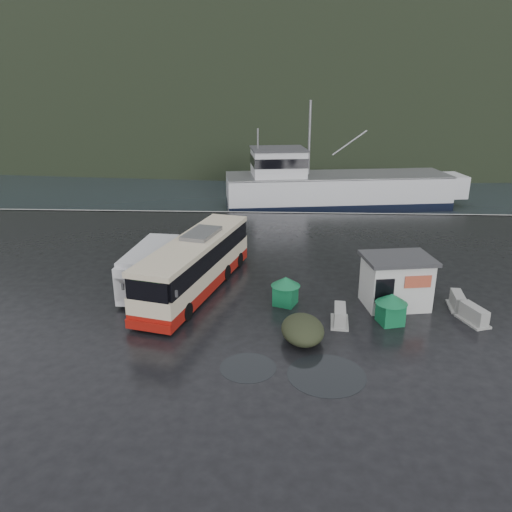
{
  "coord_description": "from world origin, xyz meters",
  "views": [
    {
      "loc": [
        0.65,
        -24.53,
        11.53
      ],
      "look_at": [
        -0.63,
        3.2,
        1.7
      ],
      "focal_mm": 35.0,
      "sensor_mm": 36.0,
      "label": 1
    }
  ],
  "objects_px": {
    "waste_bin_right": "(389,323)",
    "jersey_barrier_c": "(472,322)",
    "white_van": "(153,289)",
    "jersey_barrier_b": "(456,308)",
    "waste_bin_left": "(285,304)",
    "jersey_barrier_a": "(339,323)",
    "dome_tent": "(302,340)",
    "fishing_trawler": "(337,193)",
    "coach_bus": "(197,289)",
    "ticket_kiosk": "(394,305)"
  },
  "relations": [
    {
      "from": "white_van",
      "to": "jersey_barrier_c",
      "type": "relative_size",
      "value": 3.48
    },
    {
      "from": "jersey_barrier_a",
      "to": "jersey_barrier_c",
      "type": "xyz_separation_m",
      "value": [
        6.71,
        0.4,
        0.0
      ]
    },
    {
      "from": "waste_bin_right",
      "to": "white_van",
      "type": "bearing_deg",
      "value": 163.76
    },
    {
      "from": "jersey_barrier_c",
      "to": "waste_bin_left",
      "type": "bearing_deg",
      "value": 169.58
    },
    {
      "from": "waste_bin_left",
      "to": "ticket_kiosk",
      "type": "distance_m",
      "value": 5.88
    },
    {
      "from": "waste_bin_right",
      "to": "jersey_barrier_a",
      "type": "relative_size",
      "value": 0.92
    },
    {
      "from": "dome_tent",
      "to": "ticket_kiosk",
      "type": "distance_m",
      "value": 6.55
    },
    {
      "from": "ticket_kiosk",
      "to": "jersey_barrier_a",
      "type": "height_order",
      "value": "ticket_kiosk"
    },
    {
      "from": "white_van",
      "to": "jersey_barrier_b",
      "type": "height_order",
      "value": "white_van"
    },
    {
      "from": "waste_bin_left",
      "to": "fishing_trawler",
      "type": "relative_size",
      "value": 0.06
    },
    {
      "from": "waste_bin_left",
      "to": "waste_bin_right",
      "type": "xyz_separation_m",
      "value": [
        5.21,
        -2.0,
        0.0
      ]
    },
    {
      "from": "waste_bin_left",
      "to": "dome_tent",
      "type": "xyz_separation_m",
      "value": [
        0.76,
        -3.93,
        0.0
      ]
    },
    {
      "from": "white_van",
      "to": "fishing_trawler",
      "type": "height_order",
      "value": "fishing_trawler"
    },
    {
      "from": "white_van",
      "to": "jersey_barrier_c",
      "type": "xyz_separation_m",
      "value": [
        17.14,
        -3.5,
        0.0
      ]
    },
    {
      "from": "jersey_barrier_b",
      "to": "ticket_kiosk",
      "type": "bearing_deg",
      "value": 176.13
    },
    {
      "from": "jersey_barrier_a",
      "to": "jersey_barrier_b",
      "type": "height_order",
      "value": "jersey_barrier_a"
    },
    {
      "from": "fishing_trawler",
      "to": "jersey_barrier_b",
      "type": "bearing_deg",
      "value": -91.64
    },
    {
      "from": "dome_tent",
      "to": "jersey_barrier_a",
      "type": "distance_m",
      "value": 2.64
    },
    {
      "from": "dome_tent",
      "to": "fishing_trawler",
      "type": "relative_size",
      "value": 0.1
    },
    {
      "from": "white_van",
      "to": "jersey_barrier_b",
      "type": "relative_size",
      "value": 3.65
    },
    {
      "from": "coach_bus",
      "to": "waste_bin_left",
      "type": "xyz_separation_m",
      "value": [
        5.12,
        -1.8,
        0.0
      ]
    },
    {
      "from": "waste_bin_right",
      "to": "dome_tent",
      "type": "bearing_deg",
      "value": -156.52
    },
    {
      "from": "white_van",
      "to": "waste_bin_left",
      "type": "bearing_deg",
      "value": -7.48
    },
    {
      "from": "waste_bin_right",
      "to": "fishing_trawler",
      "type": "xyz_separation_m",
      "value": [
        0.59,
        30.3,
        0.0
      ]
    },
    {
      "from": "waste_bin_left",
      "to": "jersey_barrier_b",
      "type": "relative_size",
      "value": 0.95
    },
    {
      "from": "jersey_barrier_c",
      "to": "jersey_barrier_b",
      "type": "bearing_deg",
      "value": 98.4
    },
    {
      "from": "waste_bin_left",
      "to": "fishing_trawler",
      "type": "distance_m",
      "value": 28.88
    },
    {
      "from": "coach_bus",
      "to": "ticket_kiosk",
      "type": "distance_m",
      "value": 11.12
    },
    {
      "from": "waste_bin_right",
      "to": "jersey_barrier_c",
      "type": "relative_size",
      "value": 0.91
    },
    {
      "from": "jersey_barrier_b",
      "to": "fishing_trawler",
      "type": "height_order",
      "value": "fishing_trawler"
    },
    {
      "from": "dome_tent",
      "to": "ticket_kiosk",
      "type": "relative_size",
      "value": 0.79
    },
    {
      "from": "coach_bus",
      "to": "jersey_barrier_c",
      "type": "bearing_deg",
      "value": 0.89
    },
    {
      "from": "coach_bus",
      "to": "waste_bin_right",
      "type": "relative_size",
      "value": 7.22
    },
    {
      "from": "ticket_kiosk",
      "to": "waste_bin_left",
      "type": "bearing_deg",
      "value": 172.48
    },
    {
      "from": "ticket_kiosk",
      "to": "white_van",
      "type": "bearing_deg",
      "value": 164.19
    },
    {
      "from": "white_van",
      "to": "dome_tent",
      "type": "relative_size",
      "value": 2.18
    },
    {
      "from": "waste_bin_left",
      "to": "jersey_barrier_a",
      "type": "xyz_separation_m",
      "value": [
        2.7,
        -2.13,
        0.0
      ]
    },
    {
      "from": "waste_bin_left",
      "to": "jersey_barrier_a",
      "type": "height_order",
      "value": "waste_bin_left"
    },
    {
      "from": "ticket_kiosk",
      "to": "coach_bus",
      "type": "bearing_deg",
      "value": 162.42
    },
    {
      "from": "waste_bin_right",
      "to": "fishing_trawler",
      "type": "relative_size",
      "value": 0.06
    },
    {
      "from": "waste_bin_right",
      "to": "jersey_barrier_c",
      "type": "distance_m",
      "value": 4.2
    },
    {
      "from": "fishing_trawler",
      "to": "waste_bin_right",
      "type": "bearing_deg",
      "value": -99.51
    },
    {
      "from": "waste_bin_right",
      "to": "fishing_trawler",
      "type": "height_order",
      "value": "fishing_trawler"
    },
    {
      "from": "waste_bin_right",
      "to": "fishing_trawler",
      "type": "bearing_deg",
      "value": 88.89
    },
    {
      "from": "coach_bus",
      "to": "jersey_barrier_c",
      "type": "xyz_separation_m",
      "value": [
        14.53,
        -3.53,
        0.0
      ]
    },
    {
      "from": "white_van",
      "to": "jersey_barrier_a",
      "type": "relative_size",
      "value": 3.51
    },
    {
      "from": "dome_tent",
      "to": "jersey_barrier_b",
      "type": "xyz_separation_m",
      "value": [
        8.4,
        3.87,
        0.0
      ]
    },
    {
      "from": "fishing_trawler",
      "to": "waste_bin_left",
      "type": "bearing_deg",
      "value": -109.98
    },
    {
      "from": "jersey_barrier_b",
      "to": "fishing_trawler",
      "type": "distance_m",
      "value": 28.56
    },
    {
      "from": "jersey_barrier_b",
      "to": "fishing_trawler",
      "type": "xyz_separation_m",
      "value": [
        -3.36,
        28.36,
        0.0
      ]
    }
  ]
}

